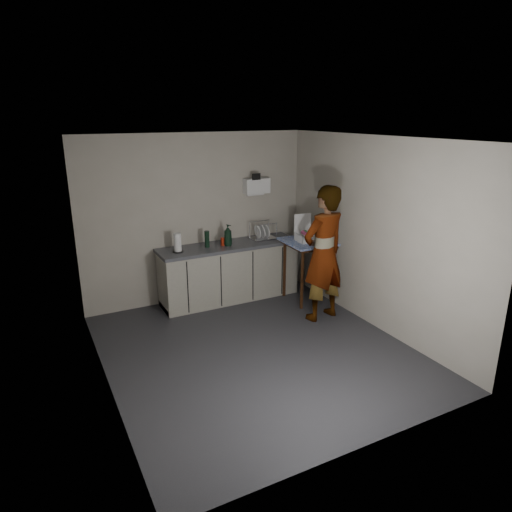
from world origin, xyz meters
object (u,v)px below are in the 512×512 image
soda_can (223,242)px  paper_towel (178,243)px  side_table (309,248)px  standing_man (323,254)px  soap_bottle (228,235)px  bakery_box (306,235)px  kitchen_counter (230,273)px  dish_rack (263,235)px  dark_bottle (207,239)px

soda_can → paper_towel: paper_towel is taller
side_table → standing_man: (-0.21, -0.67, 0.12)m
standing_man → side_table: bearing=-117.1°
soap_bottle → bakery_box: bakery_box is taller
bakery_box → side_table: bearing=7.3°
side_table → paper_towel: size_ratio=3.45×
kitchen_counter → bakery_box: (1.03, -0.60, 0.64)m
kitchen_counter → standing_man: standing_man is taller
paper_towel → dish_rack: (1.45, 0.08, -0.07)m
kitchen_counter → soda_can: soda_can is taller
kitchen_counter → bakery_box: 1.36m
dark_bottle → bakery_box: size_ratio=0.63×
dish_rack → dark_bottle: bearing=-177.7°
soda_can → dark_bottle: bearing=175.2°
dark_bottle → standing_man: bearing=-45.5°
soap_bottle → soda_can: 0.13m
kitchen_counter → dark_bottle: (-0.36, 0.00, 0.61)m
kitchen_counter → dish_rack: (0.62, 0.04, 0.55)m
dark_bottle → paper_towel: paper_towel is taller
kitchen_counter → soda_can: (-0.11, -0.02, 0.54)m
side_table → dark_bottle: size_ratio=3.86×
side_table → soda_can: (-1.21, 0.58, 0.12)m
standing_man → soda_can: 1.60m
soda_can → bakery_box: size_ratio=0.30×
bakery_box → soap_bottle: bearing=159.4°
soap_bottle → dark_bottle: soap_bottle is taller
standing_man → soap_bottle: 1.53m
soap_bottle → paper_towel: 0.79m
paper_towel → dish_rack: bearing=3.0°
dark_bottle → paper_towel: size_ratio=0.89×
soda_can → paper_towel: size_ratio=0.43×
side_table → bakery_box: size_ratio=2.43×
side_table → standing_man: bearing=-105.2°
dark_bottle → soap_bottle: bearing=-12.3°
soap_bottle → soda_can: size_ratio=2.75×
side_table → soda_can: soda_can is taller
kitchen_counter → side_table: (1.10, -0.60, 0.43)m
bakery_box → kitchen_counter: bearing=155.7°
side_table → soda_can: 1.35m
paper_towel → dish_rack: 1.46m
side_table → dark_bottle: (-1.46, 0.60, 0.18)m
soda_can → dish_rack: bearing=4.8°
kitchen_counter → standing_man: size_ratio=1.15×
standing_man → dark_bottle: bearing=-55.1°
side_table → dish_rack: size_ratio=2.46×
side_table → dish_rack: 0.81m
kitchen_counter → dish_rack: bearing=4.1°
dish_rack → bakery_box: bearing=-57.4°
dark_bottle → dish_rack: 0.98m
paper_towel → standing_man: bearing=-35.6°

